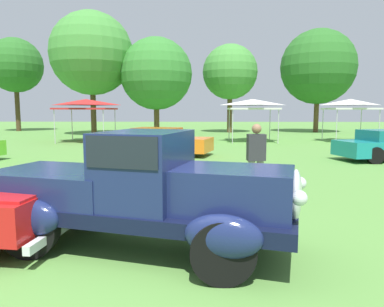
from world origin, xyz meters
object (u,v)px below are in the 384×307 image
Objects in this scene: spectator_near_truck at (256,158)px; canopy_tent_right_field at (350,104)px; canopy_tent_left_field at (86,104)px; canopy_tent_center_field at (253,104)px; feature_pickup_truck at (140,190)px; show_car_orange at (160,142)px.

canopy_tent_right_field is at bearing 61.77° from spectator_near_truck.
spectator_near_truck is 0.60× the size of canopy_tent_right_field.
canopy_tent_right_field is at bearing 1.22° from canopy_tent_left_field.
canopy_tent_center_field is at bearing -179.55° from canopy_tent_right_field.
canopy_tent_center_field is (4.12, 18.29, 1.56)m from feature_pickup_truck.
spectator_near_truck is 17.32m from canopy_tent_right_field.
show_car_orange is 8.97m from canopy_tent_center_field.
feature_pickup_truck is at bearing -70.24° from canopy_tent_left_field.
feature_pickup_truck is at bearing -123.93° from spectator_near_truck.
canopy_tent_right_field is at bearing 60.74° from feature_pickup_truck.
show_car_orange is 8.94m from canopy_tent_left_field.
show_car_orange is 13.49m from canopy_tent_right_field.
feature_pickup_truck is 3.78m from spectator_near_truck.
feature_pickup_truck is 2.77× the size of spectator_near_truck.
canopy_tent_right_field is (8.16, 15.20, 1.51)m from spectator_near_truck.
show_car_orange is 1.45× the size of canopy_tent_left_field.
feature_pickup_truck is at bearing -102.68° from canopy_tent_center_field.
canopy_tent_left_field and canopy_tent_right_field have the same top height.
canopy_tent_left_field is at bearing 128.66° from show_car_orange.
canopy_tent_right_field reaches higher than show_car_orange.
show_car_orange is (-0.99, 11.14, -0.27)m from feature_pickup_truck.
canopy_tent_center_field is (2.00, 15.15, 1.51)m from spectator_near_truck.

